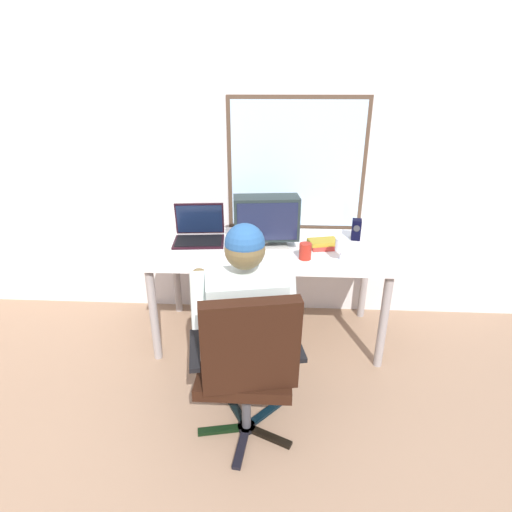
{
  "coord_description": "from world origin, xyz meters",
  "views": [
    {
      "loc": [
        0.25,
        -0.94,
        1.77
      ],
      "look_at": [
        0.13,
        1.19,
        0.85
      ],
      "focal_mm": 28.25,
      "sensor_mm": 36.0,
      "label": 1
    }
  ],
  "objects_px": {
    "office_chair": "(248,361)",
    "laptop": "(199,231)",
    "desk_speaker": "(356,229)",
    "desk": "(269,256)",
    "coffee_mug": "(305,251)",
    "person_seated": "(243,318)",
    "wine_glass": "(341,246)",
    "crt_monitor": "(266,219)",
    "book_stack": "(323,244)"
  },
  "relations": [
    {
      "from": "office_chair",
      "to": "book_stack",
      "type": "bearing_deg",
      "value": 66.17
    },
    {
      "from": "desk",
      "to": "office_chair",
      "type": "distance_m",
      "value": 1.02
    },
    {
      "from": "laptop",
      "to": "book_stack",
      "type": "xyz_separation_m",
      "value": [
        0.87,
        -0.11,
        -0.04
      ]
    },
    {
      "from": "person_seated",
      "to": "coffee_mug",
      "type": "bearing_deg",
      "value": 57.29
    },
    {
      "from": "wine_glass",
      "to": "book_stack",
      "type": "xyz_separation_m",
      "value": [
        -0.09,
        0.2,
        -0.07
      ]
    },
    {
      "from": "office_chair",
      "to": "laptop",
      "type": "bearing_deg",
      "value": 111.11
    },
    {
      "from": "desk",
      "to": "crt_monitor",
      "type": "bearing_deg",
      "value": 171.79
    },
    {
      "from": "crt_monitor",
      "to": "wine_glass",
      "type": "height_order",
      "value": "crt_monitor"
    },
    {
      "from": "crt_monitor",
      "to": "coffee_mug",
      "type": "xyz_separation_m",
      "value": [
        0.26,
        -0.21,
        -0.14
      ]
    },
    {
      "from": "laptop",
      "to": "desk_speaker",
      "type": "bearing_deg",
      "value": 3.7
    },
    {
      "from": "desk_speaker",
      "to": "book_stack",
      "type": "height_order",
      "value": "desk_speaker"
    },
    {
      "from": "book_stack",
      "to": "laptop",
      "type": "bearing_deg",
      "value": 172.59
    },
    {
      "from": "office_chair",
      "to": "desk_speaker",
      "type": "xyz_separation_m",
      "value": [
        0.7,
        1.19,
        0.27
      ]
    },
    {
      "from": "office_chair",
      "to": "crt_monitor",
      "type": "relative_size",
      "value": 2.05
    },
    {
      "from": "crt_monitor",
      "to": "book_stack",
      "type": "xyz_separation_m",
      "value": [
        0.39,
        -0.01,
        -0.17
      ]
    },
    {
      "from": "person_seated",
      "to": "coffee_mug",
      "type": "xyz_separation_m",
      "value": [
        0.35,
        0.55,
        0.16
      ]
    },
    {
      "from": "coffee_mug",
      "to": "laptop",
      "type": "bearing_deg",
      "value": 157.38
    },
    {
      "from": "person_seated",
      "to": "coffee_mug",
      "type": "height_order",
      "value": "person_seated"
    },
    {
      "from": "wine_glass",
      "to": "desk_speaker",
      "type": "xyz_separation_m",
      "value": [
        0.16,
        0.39,
        -0.03
      ]
    },
    {
      "from": "laptop",
      "to": "coffee_mug",
      "type": "height_order",
      "value": "laptop"
    },
    {
      "from": "desk_speaker",
      "to": "laptop",
      "type": "bearing_deg",
      "value": -176.3
    },
    {
      "from": "person_seated",
      "to": "wine_glass",
      "type": "xyz_separation_m",
      "value": [
        0.58,
        0.54,
        0.21
      ]
    },
    {
      "from": "crt_monitor",
      "to": "desk_speaker",
      "type": "height_order",
      "value": "crt_monitor"
    },
    {
      "from": "desk",
      "to": "laptop",
      "type": "xyz_separation_m",
      "value": [
        -0.5,
        0.1,
        0.14
      ]
    },
    {
      "from": "person_seated",
      "to": "coffee_mug",
      "type": "relative_size",
      "value": 11.16
    },
    {
      "from": "desk",
      "to": "wine_glass",
      "type": "distance_m",
      "value": 0.54
    },
    {
      "from": "office_chair",
      "to": "person_seated",
      "type": "xyz_separation_m",
      "value": [
        -0.04,
        0.25,
        0.09
      ]
    },
    {
      "from": "crt_monitor",
      "to": "desk_speaker",
      "type": "relative_size",
      "value": 3.09
    },
    {
      "from": "crt_monitor",
      "to": "office_chair",
      "type": "bearing_deg",
      "value": -92.96
    },
    {
      "from": "desk",
      "to": "coffee_mug",
      "type": "distance_m",
      "value": 0.34
    },
    {
      "from": "person_seated",
      "to": "desk_speaker",
      "type": "bearing_deg",
      "value": 51.57
    },
    {
      "from": "crt_monitor",
      "to": "wine_glass",
      "type": "xyz_separation_m",
      "value": [
        0.48,
        -0.22,
        -0.1
      ]
    },
    {
      "from": "wine_glass",
      "to": "desk_speaker",
      "type": "distance_m",
      "value": 0.42
    },
    {
      "from": "person_seated",
      "to": "desk_speaker",
      "type": "relative_size",
      "value": 8.07
    },
    {
      "from": "crt_monitor",
      "to": "laptop",
      "type": "bearing_deg",
      "value": 168.35
    },
    {
      "from": "desk",
      "to": "wine_glass",
      "type": "relative_size",
      "value": 11.03
    },
    {
      "from": "wine_glass",
      "to": "person_seated",
      "type": "bearing_deg",
      "value": -136.81
    },
    {
      "from": "office_chair",
      "to": "wine_glass",
      "type": "bearing_deg",
      "value": 56.23
    },
    {
      "from": "person_seated",
      "to": "office_chair",
      "type": "bearing_deg",
      "value": -80.08
    },
    {
      "from": "office_chair",
      "to": "crt_monitor",
      "type": "distance_m",
      "value": 1.09
    },
    {
      "from": "coffee_mug",
      "to": "desk",
      "type": "bearing_deg",
      "value": 139.03
    },
    {
      "from": "desk",
      "to": "person_seated",
      "type": "relative_size",
      "value": 1.39
    },
    {
      "from": "wine_glass",
      "to": "coffee_mug",
      "type": "bearing_deg",
      "value": 177.43
    },
    {
      "from": "person_seated",
      "to": "laptop",
      "type": "relative_size",
      "value": 3.13
    },
    {
      "from": "office_chair",
      "to": "desk_speaker",
      "type": "height_order",
      "value": "office_chair"
    },
    {
      "from": "crt_monitor",
      "to": "laptop",
      "type": "xyz_separation_m",
      "value": [
        -0.48,
        0.1,
        -0.13
      ]
    },
    {
      "from": "desk",
      "to": "coffee_mug",
      "type": "relative_size",
      "value": 15.49
    },
    {
      "from": "office_chair",
      "to": "coffee_mug",
      "type": "relative_size",
      "value": 8.75
    },
    {
      "from": "book_stack",
      "to": "desk",
      "type": "bearing_deg",
      "value": 178.29
    },
    {
      "from": "desk",
      "to": "laptop",
      "type": "distance_m",
      "value": 0.53
    }
  ]
}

